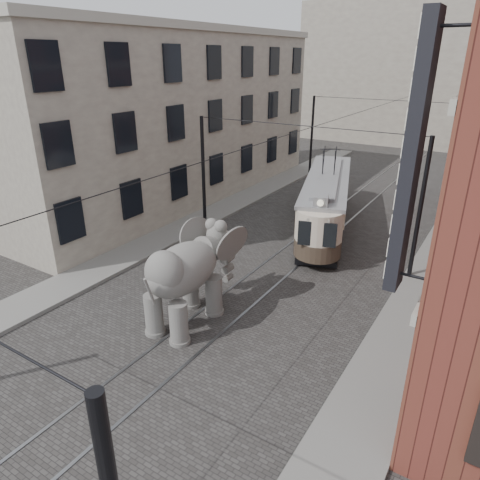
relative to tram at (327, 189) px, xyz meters
The scene contains 9 objects.
ground 10.04m from the tram, 88.80° to the right, with size 120.00×120.00×0.00m, color #3F3C3A.
tram_rails 10.04m from the tram, 88.80° to the right, with size 1.54×80.00×0.02m, color slate, non-canonical shape.
sidewalk_right 11.79m from the tram, 57.68° to the right, with size 2.00×60.00×0.15m, color slate.
sidewalk_left 11.84m from the tram, 122.70° to the right, with size 2.00×60.00×0.15m, color slate.
stucco_building 11.17m from the tram, behind, with size 7.00×24.00×10.00m, color gray.
distant_block 30.58m from the tram, 89.61° to the left, with size 28.00×10.00×14.00m, color gray.
catenary 4.88m from the tram, 89.94° to the right, with size 11.00×30.20×6.00m, color black, non-canonical shape.
tram is the anchor object (origin of this frame).
elephant 11.59m from the tram, 92.58° to the right, with size 2.95×5.36×3.28m, color slate, non-canonical shape.
Camera 1 is at (7.93, -11.90, 8.77)m, focal length 32.73 mm.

